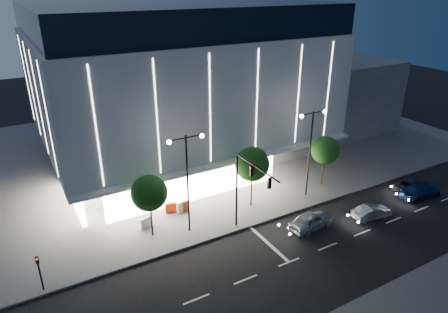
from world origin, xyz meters
The scene contains 19 objects.
ground centered at (0.00, 0.00, 0.00)m, with size 160.00×160.00×0.00m, color black.
sidewalk_museum centered at (5.00, 24.00, 0.07)m, with size 70.00×40.00×0.15m, color #474747.
museum centered at (2.98, 22.31, 9.27)m, with size 30.00×25.80×18.00m.
annex_building centered at (26.00, 24.00, 5.00)m, with size 16.00×20.00×10.00m, color #4C4C51.
traffic_mast centered at (1.00, 3.34, 5.03)m, with size 0.33×5.89×7.07m.
street_lamp_west centered at (-3.00, 6.00, 5.96)m, with size 3.16×0.36×9.00m.
street_lamp_east centered at (10.00, 6.00, 5.96)m, with size 3.16×0.36×9.00m.
ped_signal_far centered at (-15.00, 4.50, 1.89)m, with size 0.22×0.24×3.00m.
tree_left centered at (-5.97, 7.02, 4.03)m, with size 3.02×3.02×5.72m.
tree_mid centered at (4.03, 7.02, 4.33)m, with size 3.25×3.25×6.15m.
tree_right centered at (13.03, 7.02, 3.88)m, with size 2.91×2.91×5.51m.
car_lead centered at (6.57, 1.30, 0.77)m, with size 1.82×4.51×1.54m, color #9EA0A6.
car_second centered at (12.51, -0.18, 0.63)m, with size 1.33×3.80×1.25m, color #93959A.
car_third centered at (19.76, 0.17, 0.68)m, with size 1.91×4.69×1.36m, color navy.
car_fourth centered at (20.50, 1.67, 0.61)m, with size 2.02×4.37×1.22m, color #333238.
barrier_a centered at (-2.25, 9.12, 0.65)m, with size 1.10×0.25×1.00m, color #CE3D0B.
barrier_b centered at (-6.12, 8.35, 0.65)m, with size 1.10×0.25×1.00m, color silver.
barrier_c centered at (-3.22, 9.55, 0.65)m, with size 1.10×0.25×1.00m, color red.
barrier_d centered at (-2.26, 9.12, 0.65)m, with size 1.10×0.25×1.00m, color silver.
Camera 1 is at (-14.76, -20.79, 20.03)m, focal length 32.00 mm.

